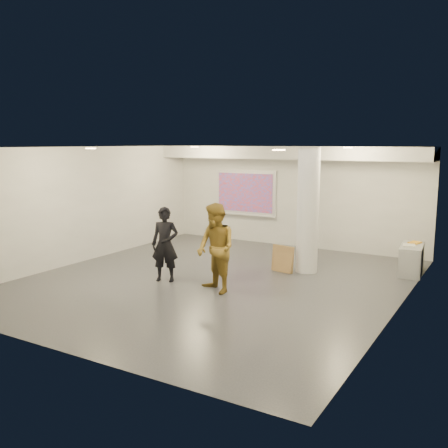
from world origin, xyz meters
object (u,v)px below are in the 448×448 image
Objects in this scene: woman at (165,244)px; man at (216,248)px; projection_screen at (245,193)px; column at (308,211)px; credenza at (411,259)px.

woman is 0.90× the size of man.
projection_screen is 5.63m from man.
man is (2.07, -5.20, -0.59)m from projection_screen.
column is 1.78× the size of woman.
man is at bearing -137.33° from credenza.
projection_screen is at bearing 139.44° from column.
projection_screen reaches higher than credenza.
column is at bearing -40.56° from projection_screen.
man is at bearing -68.24° from projection_screen.
credenza is at bearing -16.13° from projection_screen.
column is at bearing 94.75° from man.
man is (-1.03, -2.54, -0.56)m from column.
woman is at bearing -149.04° from credenza.
woman is at bearing -82.78° from projection_screen.
column is at bearing -159.08° from credenza.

